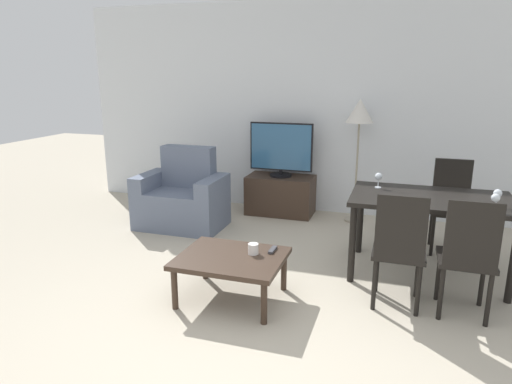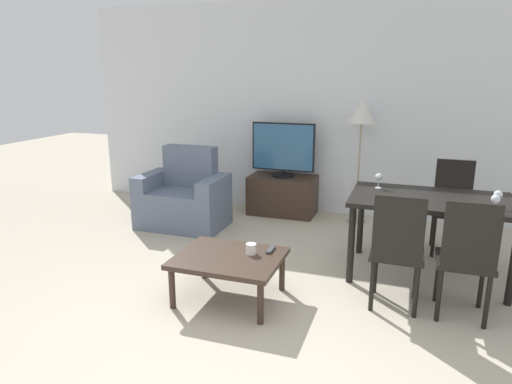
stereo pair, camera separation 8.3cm
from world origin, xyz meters
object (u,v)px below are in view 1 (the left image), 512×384
object	(u,v)px
dining_table	(430,206)
cup_white_near	(253,249)
wine_glass_center	(496,199)
tv_stand	(280,195)
floor_lamp	(360,117)
tv	(281,150)
remote_primary	(273,250)
wine_glass_right	(379,177)
dining_chair_near_right	(468,253)
coffee_table	(231,261)
dining_chair_far	(451,201)
dining_chair_near	(399,246)
armchair	(183,199)
wine_glass_left	(498,194)

from	to	relation	value
dining_table	cup_white_near	distance (m)	1.65
wine_glass_center	tv_stand	bearing A→B (deg)	141.89
tv_stand	floor_lamp	xyz separation A→B (m)	(0.96, -0.02, 1.05)
tv	remote_primary	xyz separation A→B (m)	(0.52, -2.19, -0.47)
dining_table	wine_glass_right	xyz separation A→B (m)	(-0.47, 0.18, 0.19)
dining_chair_near_right	floor_lamp	bearing A→B (deg)	115.90
coffee_table	cup_white_near	bearing A→B (deg)	32.30
dining_chair_far	dining_chair_near_right	size ratio (longest dim) A/B	1.00
dining_chair_near	dining_chair_near_right	bearing A→B (deg)	0.00
tv	wine_glass_center	xyz separation A→B (m)	(2.20, -1.73, -0.01)
cup_white_near	wine_glass_center	world-z (taller)	wine_glass_center
dining_chair_far	wine_glass_right	size ratio (longest dim) A/B	6.48
armchair	tv_stand	distance (m)	1.31
floor_lamp	dining_chair_near_right	bearing A→B (deg)	-64.10
tv	floor_lamp	world-z (taller)	floor_lamp
wine_glass_left	dining_chair_far	bearing A→B (deg)	105.49
dining_chair_near_right	remote_primary	xyz separation A→B (m)	(-1.48, -0.05, -0.14)
floor_lamp	cup_white_near	bearing A→B (deg)	-104.15
tv	dining_table	xyz separation A→B (m)	(1.75, -1.41, -0.20)
wine_glass_left	wine_glass_right	size ratio (longest dim) A/B	1.00
coffee_table	dining_table	size ratio (longest dim) A/B	0.61
armchair	tv	world-z (taller)	tv
wine_glass_left	dining_table	bearing A→B (deg)	161.64
wine_glass_center	wine_glass_right	world-z (taller)	same
coffee_table	wine_glass_center	xyz separation A→B (m)	(1.97, 0.67, 0.51)
dining_chair_far	wine_glass_right	distance (m)	0.96
dining_chair_near_right	wine_glass_center	world-z (taller)	dining_chair_near_right
dining_chair_near	tv	bearing A→B (deg)	125.23
dining_chair_far	remote_primary	size ratio (longest dim) A/B	6.31
tv	dining_chair_far	distance (m)	2.13
dining_chair_near_right	cup_white_near	distance (m)	1.62
wine_glass_right	tv_stand	bearing A→B (deg)	136.32
armchair	wine_glass_center	xyz separation A→B (m)	(3.20, -0.88, 0.51)
tv	floor_lamp	xyz separation A→B (m)	(0.96, -0.01, 0.45)
tv_stand	coffee_table	world-z (taller)	tv_stand
remote_primary	wine_glass_center	xyz separation A→B (m)	(1.69, 0.47, 0.46)
tv_stand	wine_glass_center	xyz separation A→B (m)	(2.20, -1.73, 0.59)
dining_chair_near_right	wine_glass_left	world-z (taller)	dining_chair_near_right
dining_table	remote_primary	world-z (taller)	dining_table
wine_glass_right	armchair	bearing A→B (deg)	170.65
dining_chair_far	wine_glass_right	bearing A→B (deg)	-142.41
tv_stand	remote_primary	bearing A→B (deg)	-76.74
floor_lamp	armchair	bearing A→B (deg)	-156.86
dining_table	dining_chair_near_right	bearing A→B (deg)	-71.76
wine_glass_center	cup_white_near	bearing A→B (deg)	-162.43
dining_chair_near_right	armchair	bearing A→B (deg)	156.59
dining_chair_near	dining_chair_far	bearing A→B (deg)	71.76
armchair	tv_stand	size ratio (longest dim) A/B	1.18
dining_chair_far	wine_glass_center	bearing A→B (deg)	-78.81
armchair	dining_chair_near	xyz separation A→B (m)	(2.50, -1.29, 0.19)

